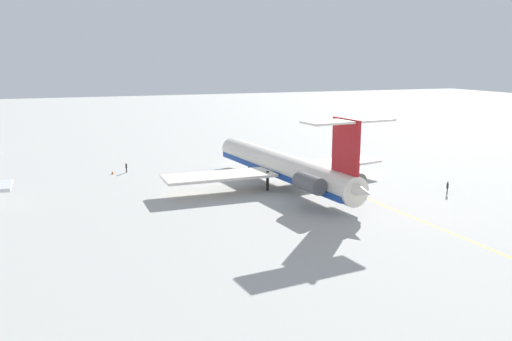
{
  "coord_description": "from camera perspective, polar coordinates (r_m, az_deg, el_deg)",
  "views": [
    {
      "loc": [
        -72.79,
        35.76,
        18.28
      ],
      "look_at": [
        -4.48,
        10.23,
        2.71
      ],
      "focal_mm": 36.58,
      "sensor_mm": 36.0,
      "label": 1
    }
  ],
  "objects": [
    {
      "name": "safety_cone_nose",
      "position": [
        87.84,
        -15.43,
        -0.21
      ],
      "size": [
        0.4,
        0.4,
        0.55
      ],
      "primitive_type": "cone",
      "color": "#EA590F",
      "rests_on": "ground"
    },
    {
      "name": "ground_crew_near_nose",
      "position": [
        76.58,
        20.21,
        -1.63
      ],
      "size": [
        0.31,
        0.38,
        1.81
      ],
      "rotation": [
        0.0,
        0.0,
        3.78
      ],
      "color": "black",
      "rests_on": "ground"
    },
    {
      "name": "ground_crew_portside",
      "position": [
        97.5,
        8.85,
        1.78
      ],
      "size": [
        0.44,
        0.28,
        1.77
      ],
      "rotation": [
        0.0,
        0.0,
        4.92
      ],
      "color": "black",
      "rests_on": "ground"
    },
    {
      "name": "ground_crew_near_tail",
      "position": [
        88.36,
        -14.0,
        0.44
      ],
      "size": [
        0.37,
        0.26,
        1.64
      ],
      "rotation": [
        0.0,
        0.0,
        5.25
      ],
      "color": "black",
      "rests_on": "ground"
    },
    {
      "name": "main_jetliner",
      "position": [
        75.01,
        3.25,
        0.39
      ],
      "size": [
        39.55,
        34.98,
        11.52
      ],
      "rotation": [
        0.0,
        0.0,
        0.12
      ],
      "color": "silver",
      "rests_on": "ground"
    },
    {
      "name": "ground",
      "position": [
        83.14,
        5.53,
        -0.7
      ],
      "size": [
        399.88,
        399.88,
        0.0
      ],
      "primitive_type": "plane",
      "color": "#ADADA8"
    },
    {
      "name": "taxiway_centreline",
      "position": [
        79.93,
        7.9,
        -1.28
      ],
      "size": [
        88.68,
        4.15,
        0.01
      ],
      "primitive_type": "cube",
      "rotation": [
        0.0,
        0.0,
        0.04
      ],
      "color": "gold",
      "rests_on": "ground"
    }
  ]
}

